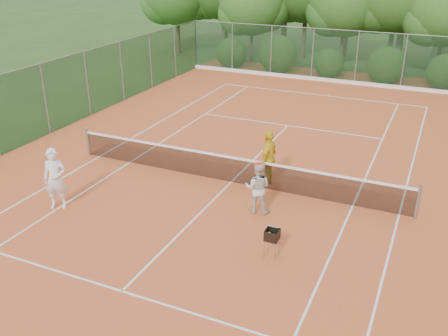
{
  "coord_description": "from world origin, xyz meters",
  "views": [
    {
      "loc": [
        6.04,
        -14.03,
        7.41
      ],
      "look_at": [
        0.28,
        -1.2,
        1.1
      ],
      "focal_mm": 40.0,
      "sensor_mm": 36.0,
      "label": 1
    }
  ],
  "objects_px": {
    "player_yellow": "(268,158)",
    "player_white": "(55,179)",
    "ball_hopper": "(272,235)",
    "player_center_grp": "(258,188)"
  },
  "relations": [
    {
      "from": "player_white",
      "to": "ball_hopper",
      "type": "relative_size",
      "value": 2.51
    },
    {
      "from": "player_white",
      "to": "player_center_grp",
      "type": "relative_size",
      "value": 1.19
    },
    {
      "from": "player_yellow",
      "to": "ball_hopper",
      "type": "xyz_separation_m",
      "value": [
        1.51,
        -3.93,
        -0.36
      ]
    },
    {
      "from": "player_center_grp",
      "to": "player_yellow",
      "type": "distance_m",
      "value": 1.92
    },
    {
      "from": "player_white",
      "to": "ball_hopper",
      "type": "distance_m",
      "value": 6.83
    },
    {
      "from": "player_white",
      "to": "ball_hopper",
      "type": "height_order",
      "value": "player_white"
    },
    {
      "from": "player_yellow",
      "to": "player_white",
      "type": "bearing_deg",
      "value": -50.4
    },
    {
      "from": "player_center_grp",
      "to": "ball_hopper",
      "type": "distance_m",
      "value": 2.36
    },
    {
      "from": "ball_hopper",
      "to": "player_white",
      "type": "bearing_deg",
      "value": 179.42
    },
    {
      "from": "player_white",
      "to": "player_yellow",
      "type": "bearing_deg",
      "value": 13.28
    }
  ]
}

